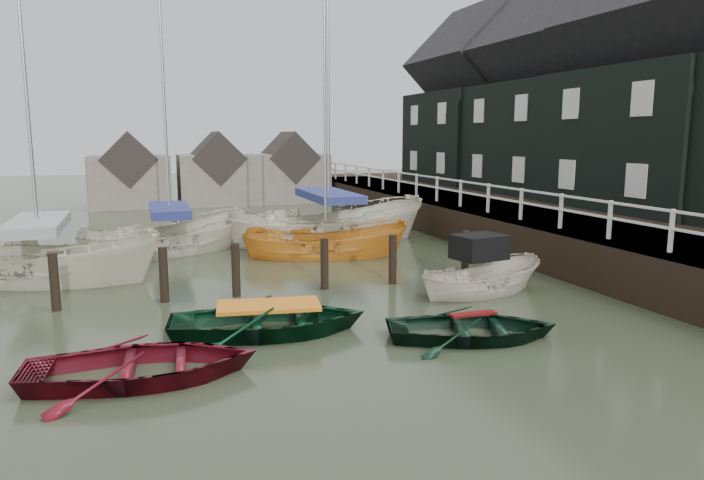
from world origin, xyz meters
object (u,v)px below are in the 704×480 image
object	(u,v)px
sailboat_a	(42,278)
sailboat_d	(329,241)
rowboat_red	(144,379)
sailboat_b	(171,250)
sailboat_c	(326,255)
rowboat_green	(269,333)
motorboat	(481,289)
rowboat_dkgreen	(472,339)

from	to	relation	value
sailboat_a	sailboat_d	bearing A→B (deg)	-47.37
rowboat_red	sailboat_b	xyz separation A→B (m)	(1.05, 12.27, 0.06)
sailboat_b	sailboat_c	distance (m)	5.65
sailboat_a	sailboat_c	bearing A→B (deg)	-61.51
sailboat_a	sailboat_d	size ratio (longest dim) A/B	1.00
rowboat_red	rowboat_green	size ratio (longest dim) A/B	0.94
rowboat_green	sailboat_a	size ratio (longest dim) A/B	0.34
rowboat_green	motorboat	xyz separation A→B (m)	(6.03, 1.58, 0.12)
rowboat_red	sailboat_a	world-z (taller)	sailboat_a
rowboat_red	motorboat	bearing A→B (deg)	-64.30
sailboat_b	rowboat_red	bearing A→B (deg)	152.96
sailboat_c	rowboat_red	bearing A→B (deg)	162.77
rowboat_red	sailboat_d	distance (m)	14.33
rowboat_green	sailboat_a	bearing A→B (deg)	45.67
rowboat_red	sailboat_c	bearing A→B (deg)	-28.03
sailboat_b	rowboat_green	bearing A→B (deg)	166.06
motorboat	sailboat_a	world-z (taller)	sailboat_a
motorboat	sailboat_b	world-z (taller)	sailboat_b
rowboat_red	sailboat_d	world-z (taller)	sailboat_d
rowboat_green	sailboat_a	xyz separation A→B (m)	(-5.29, 6.98, 0.06)
rowboat_dkgreen	motorboat	bearing A→B (deg)	-16.20
rowboat_green	sailboat_b	bearing A→B (deg)	16.70
rowboat_red	rowboat_green	bearing A→B (deg)	-50.37
motorboat	sailboat_b	distance (m)	11.63
rowboat_dkgreen	motorboat	distance (m)	3.91
rowboat_dkgreen	sailboat_b	bearing A→B (deg)	40.66
rowboat_dkgreen	rowboat_red	bearing A→B (deg)	107.80
motorboat	sailboat_d	world-z (taller)	sailboat_d
rowboat_red	sailboat_a	distance (m)	9.22
sailboat_b	sailboat_c	world-z (taller)	sailboat_b
sailboat_a	sailboat_d	xyz separation A→B (m)	(9.78, 3.66, -0.00)
motorboat	sailboat_b	size ratio (longest dim) A/B	0.36
rowboat_green	sailboat_a	world-z (taller)	sailboat_a
sailboat_a	sailboat_c	xyz separation A→B (m)	(8.87, 0.99, -0.05)
rowboat_dkgreen	sailboat_d	xyz separation A→B (m)	(0.59, 12.34, 0.06)
motorboat	sailboat_a	distance (m)	12.54
rowboat_red	rowboat_green	world-z (taller)	rowboat_green
rowboat_green	rowboat_dkgreen	size ratio (longest dim) A/B	1.17
rowboat_dkgreen	motorboat	xyz separation A→B (m)	(2.12, 3.28, 0.12)
rowboat_dkgreen	sailboat_c	xyz separation A→B (m)	(-0.33, 9.67, 0.01)
rowboat_green	sailboat_b	size ratio (longest dim) A/B	0.37
rowboat_red	rowboat_green	xyz separation A→B (m)	(2.56, 1.83, 0.00)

